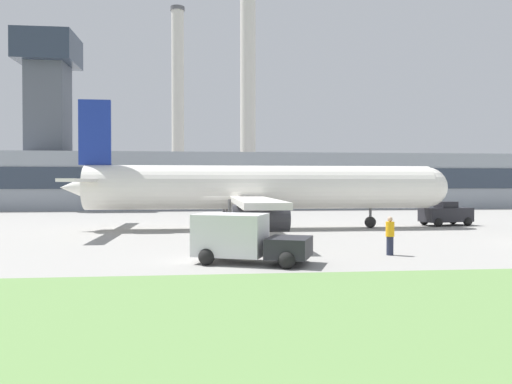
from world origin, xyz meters
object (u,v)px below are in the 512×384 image
at_px(pushback_tug, 446,215).
at_px(fuel_truck, 244,239).
at_px(ground_crew_person, 390,235).
at_px(airplane, 256,189).

relative_size(pushback_tug, fuel_truck, 0.81).
relative_size(pushback_tug, ground_crew_person, 2.34).
bearing_deg(ground_crew_person, airplane, 109.04).
height_order(airplane, fuel_truck, airplane).
distance_m(airplane, pushback_tug, 15.73).
bearing_deg(fuel_truck, ground_crew_person, 12.28).
bearing_deg(airplane, fuel_truck, -97.94).
distance_m(fuel_truck, ground_crew_person, 7.22).
bearing_deg(fuel_truck, airplane, 82.06).
distance_m(airplane, fuel_truck, 15.91).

